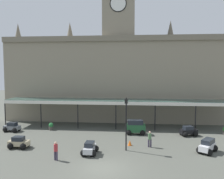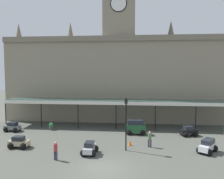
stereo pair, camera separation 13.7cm
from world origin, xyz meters
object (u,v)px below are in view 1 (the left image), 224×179
car_silver_sedan (90,149)px  car_black_sedan (188,132)px  planter_near_kerb (51,126)px  traffic_cone (130,143)px  pedestrian_near_entrance (56,150)px  pedestrian_crossing_forecourt (150,138)px  car_grey_sedan (12,128)px  car_green_van (135,128)px  car_beige_sedan (19,143)px  car_white_estate (207,147)px  victorian_lamppost (126,118)px

car_silver_sedan → car_black_sedan: bearing=34.2°
planter_near_kerb → car_black_sedan: bearing=-3.7°
car_black_sedan → traffic_cone: bearing=-148.1°
pedestrian_near_entrance → traffic_cone: 7.98m
car_silver_sedan → pedestrian_near_entrance: size_ratio=1.24×
pedestrian_near_entrance → pedestrian_crossing_forecourt: (8.46, 4.37, 0.00)m
car_grey_sedan → pedestrian_near_entrance: size_ratio=1.28×
car_grey_sedan → car_green_van: (15.89, 0.20, 0.30)m
car_beige_sedan → planter_near_kerb: car_beige_sedan is taller
traffic_cone → planter_near_kerb: 11.88m
car_grey_sedan → car_white_estate: bearing=-13.9°
pedestrian_near_entrance → traffic_cone: pedestrian_near_entrance is taller
car_white_estate → car_beige_sedan: 18.77m
car_grey_sedan → pedestrian_crossing_forecourt: (17.33, -4.61, 0.41)m
car_black_sedan → car_white_estate: bearing=-84.9°
car_silver_sedan → car_beige_sedan: 7.61m
car_silver_sedan → car_white_estate: bearing=7.9°
traffic_cone → car_beige_sedan: bearing=-170.6°
victorian_lamppost → pedestrian_crossing_forecourt: bearing=27.1°
victorian_lamppost → traffic_cone: bearing=77.7°
car_silver_sedan → traffic_cone: bearing=38.1°
car_white_estate → car_black_sedan: car_white_estate is taller
car_beige_sedan → victorian_lamppost: victorian_lamppost is taller
car_grey_sedan → victorian_lamppost: bearing=-21.3°
planter_near_kerb → car_grey_sedan: bearing=-165.6°
car_silver_sedan → victorian_lamppost: 4.57m
car_white_estate → traffic_cone: car_white_estate is taller
car_green_van → victorian_lamppost: (-0.95, -6.04, 2.44)m
pedestrian_near_entrance → victorian_lamppost: victorian_lamppost is taller
victorian_lamppost → car_black_sedan: bearing=38.9°
car_silver_sedan → victorian_lamppost: size_ratio=0.39×
car_grey_sedan → victorian_lamppost: size_ratio=0.41×
car_silver_sedan → pedestrian_crossing_forecourt: 6.35m
car_beige_sedan → pedestrian_crossing_forecourt: 13.40m
car_silver_sedan → pedestrian_crossing_forecourt: (5.78, 2.59, 0.41)m
car_white_estate → traffic_cone: bearing=169.7°
car_grey_sedan → car_black_sedan: (22.27, 0.08, 0.00)m
car_beige_sedan → car_silver_sedan: bearing=-8.1°
car_black_sedan → pedestrian_near_entrance: 16.18m
car_grey_sedan → traffic_cone: size_ratio=3.68×
car_silver_sedan → car_beige_sedan: same height
car_grey_sedan → car_silver_sedan: 13.61m
car_silver_sedan → car_grey_sedan: bearing=148.1°
pedestrian_near_entrance → pedestrian_crossing_forecourt: size_ratio=1.00×
car_green_van → pedestrian_crossing_forecourt: car_green_van is taller
car_white_estate → car_green_van: (-6.89, 5.83, 0.24)m
pedestrian_crossing_forecourt → car_green_van: bearing=106.7°
car_grey_sedan → planter_near_kerb: (4.75, 1.22, -0.01)m
car_beige_sedan → victorian_lamppost: size_ratio=0.39×
car_beige_sedan → victorian_lamppost: 11.26m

